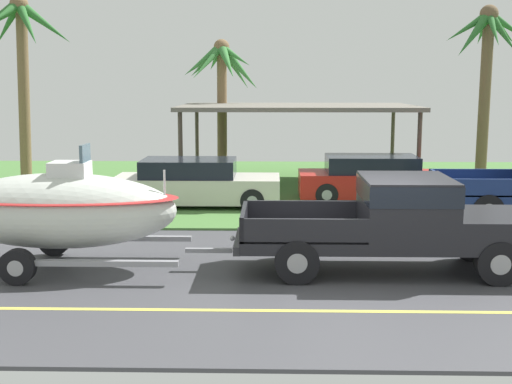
{
  "coord_description": "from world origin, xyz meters",
  "views": [
    {
      "loc": [
        -1.63,
        -12.02,
        3.55
      ],
      "look_at": [
        -1.95,
        0.9,
        1.45
      ],
      "focal_mm": 47.55,
      "sensor_mm": 36.0,
      "label": 1
    }
  ],
  "objects_px": {
    "parked_sedan_near": "(195,184)",
    "carport_awning": "(297,108)",
    "palm_tree_near_left": "(21,43)",
    "parked_sedan_far": "(377,179)",
    "pickup_truck_towing": "(403,219)",
    "palm_tree_mid": "(222,73)",
    "boat_on_trailer": "(59,210)",
    "palm_tree_near_right": "(487,51)"
  },
  "relations": [
    {
      "from": "parked_sedan_far",
      "to": "parked_sedan_near",
      "type": "bearing_deg",
      "value": -168.93
    },
    {
      "from": "parked_sedan_near",
      "to": "palm_tree_near_left",
      "type": "relative_size",
      "value": 0.73
    },
    {
      "from": "pickup_truck_towing",
      "to": "palm_tree_near_right",
      "type": "distance_m",
      "value": 13.17
    },
    {
      "from": "palm_tree_near_right",
      "to": "palm_tree_mid",
      "type": "height_order",
      "value": "palm_tree_near_right"
    },
    {
      "from": "parked_sedan_far",
      "to": "palm_tree_mid",
      "type": "height_order",
      "value": "palm_tree_mid"
    },
    {
      "from": "palm_tree_mid",
      "to": "pickup_truck_towing",
      "type": "bearing_deg",
      "value": -71.4
    },
    {
      "from": "parked_sedan_far",
      "to": "carport_awning",
      "type": "bearing_deg",
      "value": 124.26
    },
    {
      "from": "boat_on_trailer",
      "to": "palm_tree_mid",
      "type": "relative_size",
      "value": 1.13
    },
    {
      "from": "boat_on_trailer",
      "to": "parked_sedan_far",
      "type": "relative_size",
      "value": 1.21
    },
    {
      "from": "parked_sedan_near",
      "to": "carport_awning",
      "type": "distance_m",
      "value": 5.74
    },
    {
      "from": "parked_sedan_near",
      "to": "palm_tree_mid",
      "type": "xyz_separation_m",
      "value": [
        0.33,
        6.32,
        3.22
      ]
    },
    {
      "from": "boat_on_trailer",
      "to": "parked_sedan_far",
      "type": "xyz_separation_m",
      "value": [
        7.2,
        7.68,
        -0.48
      ]
    },
    {
      "from": "parked_sedan_near",
      "to": "palm_tree_near_right",
      "type": "distance_m",
      "value": 11.58
    },
    {
      "from": "carport_awning",
      "to": "palm_tree_near_left",
      "type": "height_order",
      "value": "palm_tree_near_left"
    },
    {
      "from": "palm_tree_near_left",
      "to": "carport_awning",
      "type": "bearing_deg",
      "value": -0.09
    },
    {
      "from": "pickup_truck_towing",
      "to": "parked_sedan_near",
      "type": "xyz_separation_m",
      "value": [
        -4.68,
        6.63,
        -0.34
      ]
    },
    {
      "from": "carport_awning",
      "to": "palm_tree_near_right",
      "type": "xyz_separation_m",
      "value": [
        6.6,
        0.6,
        1.95
      ]
    },
    {
      "from": "pickup_truck_towing",
      "to": "palm_tree_near_right",
      "type": "bearing_deg",
      "value": 66.9
    },
    {
      "from": "parked_sedan_near",
      "to": "palm_tree_mid",
      "type": "height_order",
      "value": "palm_tree_mid"
    },
    {
      "from": "boat_on_trailer",
      "to": "palm_tree_near_right",
      "type": "bearing_deg",
      "value": 45.4
    },
    {
      "from": "pickup_truck_towing",
      "to": "palm_tree_near_left",
      "type": "xyz_separation_m",
      "value": [
        -11.14,
        11.07,
        3.86
      ]
    },
    {
      "from": "carport_awning",
      "to": "palm_tree_near_right",
      "type": "bearing_deg",
      "value": 5.18
    },
    {
      "from": "palm_tree_mid",
      "to": "palm_tree_near_left",
      "type": "bearing_deg",
      "value": -164.58
    },
    {
      "from": "boat_on_trailer",
      "to": "palm_tree_mid",
      "type": "xyz_separation_m",
      "value": [
        2.16,
        12.95,
        2.74
      ]
    },
    {
      "from": "parked_sedan_near",
      "to": "carport_awning",
      "type": "xyz_separation_m",
      "value": [
        3.06,
        4.43,
        1.98
      ]
    },
    {
      "from": "palm_tree_near_left",
      "to": "palm_tree_mid",
      "type": "bearing_deg",
      "value": 15.42
    },
    {
      "from": "parked_sedan_far",
      "to": "palm_tree_near_left",
      "type": "distance_m",
      "value": 13.0
    },
    {
      "from": "boat_on_trailer",
      "to": "carport_awning",
      "type": "xyz_separation_m",
      "value": [
        4.9,
        11.06,
        1.5
      ]
    },
    {
      "from": "pickup_truck_towing",
      "to": "palm_tree_mid",
      "type": "relative_size",
      "value": 1.1
    },
    {
      "from": "pickup_truck_towing",
      "to": "carport_awning",
      "type": "distance_m",
      "value": 11.3
    },
    {
      "from": "boat_on_trailer",
      "to": "palm_tree_near_right",
      "type": "relative_size",
      "value": 0.94
    },
    {
      "from": "palm_tree_near_right",
      "to": "boat_on_trailer",
      "type": "bearing_deg",
      "value": -134.6
    },
    {
      "from": "boat_on_trailer",
      "to": "palm_tree_near_right",
      "type": "xyz_separation_m",
      "value": [
        11.49,
        11.66,
        3.45
      ]
    },
    {
      "from": "palm_tree_near_left",
      "to": "palm_tree_mid",
      "type": "distance_m",
      "value": 7.1
    },
    {
      "from": "parked_sedan_near",
      "to": "palm_tree_near_left",
      "type": "height_order",
      "value": "palm_tree_near_left"
    },
    {
      "from": "palm_tree_near_right",
      "to": "pickup_truck_towing",
      "type": "bearing_deg",
      "value": -113.1
    },
    {
      "from": "parked_sedan_far",
      "to": "boat_on_trailer",
      "type": "bearing_deg",
      "value": -133.17
    },
    {
      "from": "parked_sedan_far",
      "to": "carport_awning",
      "type": "distance_m",
      "value": 4.55
    },
    {
      "from": "pickup_truck_towing",
      "to": "palm_tree_near_right",
      "type": "relative_size",
      "value": 0.91
    },
    {
      "from": "carport_awning",
      "to": "boat_on_trailer",
      "type": "bearing_deg",
      "value": -113.88
    },
    {
      "from": "parked_sedan_near",
      "to": "parked_sedan_far",
      "type": "relative_size",
      "value": 0.98
    },
    {
      "from": "pickup_truck_towing",
      "to": "parked_sedan_far",
      "type": "xyz_separation_m",
      "value": [
        0.68,
        7.68,
        -0.34
      ]
    }
  ]
}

